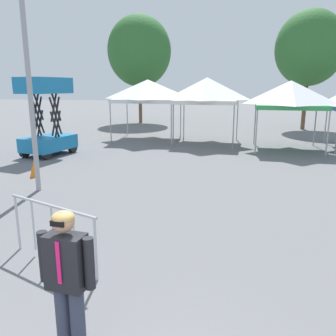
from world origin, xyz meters
name	(u,v)px	position (x,y,z in m)	size (l,w,h in m)	color
canopy_tent_left_of_center	(148,91)	(-3.94, 17.47, 2.73)	(3.73, 3.73, 3.36)	#9E9EA3
canopy_tent_behind_left	(207,91)	(-0.54, 16.77, 2.77)	(3.41, 3.41, 3.44)	#9E9EA3
canopy_tent_center	(290,95)	(3.47, 15.45, 2.61)	(3.18, 3.18, 3.26)	#9E9EA3
scissor_lift	(48,131)	(-7.05, 11.97, 1.06)	(1.81, 2.52, 3.36)	black
person_foreground	(67,278)	(-0.53, 1.20, 1.03)	(0.65, 0.28, 1.78)	#33384C
tree_behind_tents_center	(139,51)	(-6.94, 26.34, 5.74)	(5.10, 5.10, 8.55)	brown
tree_behind_tents_left	(310,48)	(5.65, 24.20, 5.49)	(4.57, 4.57, 8.02)	brown
crowd_barrier_near_person	(52,222)	(-1.85, 3.16, 0.75)	(1.97, 0.81, 1.08)	#B7BABF
traffic_cone_lot_center	(34,169)	(-5.54, 8.40, 0.27)	(0.32, 0.32, 0.54)	orange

